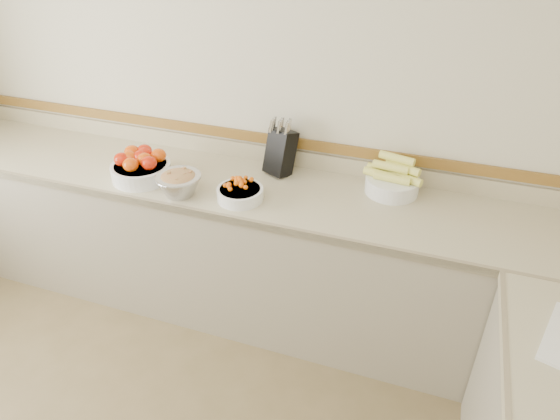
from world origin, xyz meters
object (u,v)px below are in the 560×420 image
(knife_block, at_px, (281,151))
(corn_bowl, at_px, (393,181))
(cherry_tomato_bowl, at_px, (240,192))
(rhubarb_bowl, at_px, (179,183))
(tomato_bowl, at_px, (141,166))

(knife_block, distance_m, corn_bowl, 0.64)
(corn_bowl, bearing_deg, cherry_tomato_bowl, -155.40)
(cherry_tomato_bowl, height_order, rhubarb_bowl, rhubarb_bowl)
(cherry_tomato_bowl, distance_m, corn_bowl, 0.82)
(cherry_tomato_bowl, bearing_deg, rhubarb_bowl, -169.25)
(cherry_tomato_bowl, relative_size, rhubarb_bowl, 1.00)
(tomato_bowl, relative_size, corn_bowl, 1.05)
(tomato_bowl, distance_m, rhubarb_bowl, 0.31)
(tomato_bowl, bearing_deg, cherry_tomato_bowl, -2.75)
(knife_block, height_order, corn_bowl, knife_block)
(tomato_bowl, height_order, rhubarb_bowl, tomato_bowl)
(tomato_bowl, distance_m, corn_bowl, 1.39)
(cherry_tomato_bowl, xyz_separation_m, rhubarb_bowl, (-0.33, -0.06, 0.03))
(rhubarb_bowl, bearing_deg, tomato_bowl, 162.58)
(tomato_bowl, height_order, cherry_tomato_bowl, tomato_bowl)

